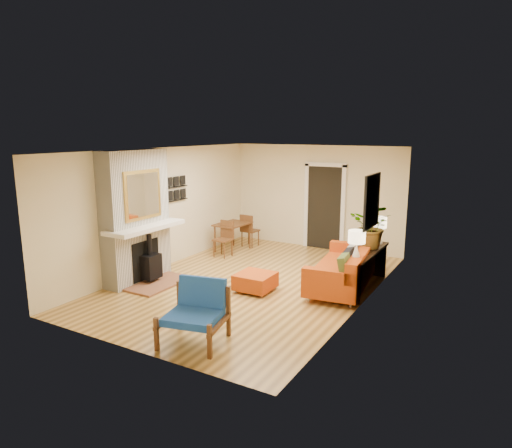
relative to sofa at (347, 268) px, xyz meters
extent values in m
plane|color=tan|center=(-1.74, -0.65, -0.39)|extent=(6.50, 6.50, 0.00)
plane|color=white|center=(-1.74, -0.65, 2.21)|extent=(6.50, 6.50, 0.00)
plane|color=#F5E5BF|center=(-1.74, 2.60, 0.91)|extent=(4.50, 0.00, 4.50)
plane|color=#F5E5BF|center=(-1.74, -3.90, 0.91)|extent=(4.50, 0.00, 4.50)
plane|color=#F5E5BF|center=(-3.99, -0.65, 0.91)|extent=(0.00, 6.50, 6.50)
plane|color=#F5E5BF|center=(0.51, -0.65, 0.91)|extent=(0.00, 6.50, 6.50)
cube|color=black|center=(-1.49, 2.57, 0.66)|extent=(0.88, 0.06, 2.10)
cube|color=white|center=(-1.98, 2.56, 0.66)|extent=(0.10, 0.08, 2.18)
cube|color=white|center=(-1.00, 2.56, 0.66)|extent=(0.10, 0.08, 2.18)
cube|color=white|center=(-1.49, 2.56, 1.74)|extent=(1.08, 0.08, 0.10)
cube|color=black|center=(0.48, -0.25, 1.36)|extent=(0.04, 0.85, 0.95)
cube|color=slate|center=(0.46, -0.25, 1.36)|extent=(0.01, 0.70, 0.80)
cube|color=black|center=(-3.95, -0.30, 1.03)|extent=(0.06, 0.95, 0.02)
cube|color=black|center=(-3.95, -0.30, 1.33)|extent=(0.06, 0.95, 0.02)
cube|color=white|center=(-3.78, -1.65, 1.47)|extent=(0.42, 1.50, 1.48)
cube|color=white|center=(-3.78, -1.65, 0.17)|extent=(0.42, 1.50, 1.12)
cube|color=white|center=(-3.53, -1.65, 0.73)|extent=(0.60, 1.68, 0.08)
cube|color=black|center=(-3.56, -1.65, 0.06)|extent=(0.03, 0.72, 0.78)
cube|color=brown|center=(-3.27, -1.65, -0.37)|extent=(0.75, 1.30, 0.04)
cube|color=black|center=(-3.45, -1.65, -0.05)|extent=(0.30, 0.36, 0.48)
cylinder|color=black|center=(-3.45, -1.65, 0.39)|extent=(0.10, 0.10, 0.40)
cube|color=gold|center=(-3.55, -1.65, 1.36)|extent=(0.04, 0.95, 0.95)
cube|color=silver|center=(-3.53, -1.65, 1.36)|extent=(0.01, 0.82, 0.82)
cylinder|color=silver|center=(-0.33, -1.04, -0.33)|extent=(0.05, 0.05, 0.11)
cylinder|color=silver|center=(0.41, -0.94, -0.33)|extent=(0.05, 0.05, 0.11)
cylinder|color=silver|center=(-0.58, 0.93, -0.33)|extent=(0.05, 0.05, 0.11)
cylinder|color=silver|center=(0.16, 1.02, -0.33)|extent=(0.05, 0.05, 0.11)
cube|color=red|center=(-0.09, -0.01, -0.12)|extent=(1.23, 2.33, 0.32)
cube|color=red|center=(0.28, 0.04, 0.22)|extent=(0.49, 2.24, 0.37)
cube|color=red|center=(0.04, -1.02, 0.15)|extent=(0.97, 0.31, 0.21)
cube|color=red|center=(-0.21, 1.00, 0.15)|extent=(0.97, 0.31, 0.21)
cube|color=#4B5A26|center=(0.24, -0.82, 0.27)|extent=(0.26, 0.45, 0.44)
cube|color=black|center=(0.19, -0.40, 0.27)|extent=(0.26, 0.45, 0.44)
cube|color=#999A95|center=(0.13, 0.02, 0.27)|extent=(0.26, 0.45, 0.44)
cube|color=maroon|center=(0.09, 0.39, 0.27)|extent=(0.26, 0.45, 0.44)
cube|color=black|center=(0.04, 0.81, 0.27)|extent=(0.26, 0.45, 0.44)
cylinder|color=silver|center=(-1.69, -1.29, -0.36)|extent=(0.03, 0.03, 0.05)
cylinder|color=silver|center=(-1.15, -1.28, -0.36)|extent=(0.03, 0.03, 0.05)
cylinder|color=silver|center=(-1.70, -0.75, -0.36)|extent=(0.03, 0.03, 0.05)
cylinder|color=silver|center=(-1.16, -0.74, -0.36)|extent=(0.03, 0.03, 0.05)
cube|color=red|center=(-1.43, -1.02, -0.19)|extent=(0.67, 0.67, 0.28)
cube|color=brown|center=(-1.49, -3.39, -0.06)|extent=(0.24, 0.81, 0.05)
cube|color=brown|center=(-1.41, -3.74, -0.15)|extent=(0.07, 0.07, 0.48)
cube|color=brown|center=(-1.58, -3.04, -0.01)|extent=(0.07, 0.07, 0.76)
cube|color=brown|center=(-0.73, -3.21, -0.06)|extent=(0.24, 0.81, 0.05)
cube|color=brown|center=(-0.65, -3.56, -0.15)|extent=(0.07, 0.07, 0.48)
cube|color=brown|center=(-0.81, -2.86, -0.01)|extent=(0.07, 0.07, 0.76)
cube|color=#1D3EB3|center=(-1.11, -3.30, 0.01)|extent=(0.85, 0.82, 0.11)
cube|color=#1D3EB3|center=(-1.19, -2.98, 0.27)|extent=(0.74, 0.34, 0.45)
cube|color=brown|center=(-3.39, 1.24, 0.29)|extent=(0.68, 0.94, 0.04)
cylinder|color=brown|center=(-3.66, 0.86, -0.06)|extent=(0.04, 0.04, 0.66)
cylinder|color=brown|center=(-3.15, 0.84, -0.06)|extent=(0.04, 0.04, 0.66)
cylinder|color=brown|center=(-3.62, 1.65, -0.06)|extent=(0.04, 0.04, 0.66)
cylinder|color=brown|center=(-3.11, 1.62, -0.06)|extent=(0.04, 0.04, 0.66)
cube|color=brown|center=(-3.28, 0.64, 0.02)|extent=(0.40, 0.40, 0.04)
cube|color=brown|center=(-3.27, 0.83, 0.25)|extent=(0.38, 0.05, 0.42)
cylinder|color=brown|center=(-3.44, 0.50, -0.19)|extent=(0.03, 0.03, 0.40)
cylinder|color=brown|center=(-3.13, 0.48, -0.19)|extent=(0.03, 0.03, 0.40)
cylinder|color=brown|center=(-3.43, 0.81, -0.19)|extent=(0.03, 0.03, 0.40)
cylinder|color=brown|center=(-3.12, 0.79, -0.19)|extent=(0.03, 0.03, 0.40)
cube|color=brown|center=(-3.22, 1.83, 0.02)|extent=(0.40, 0.40, 0.04)
cube|color=brown|center=(-3.23, 1.64, 0.25)|extent=(0.38, 0.05, 0.42)
cylinder|color=brown|center=(-3.38, 1.68, -0.19)|extent=(0.03, 0.03, 0.40)
cylinder|color=brown|center=(-3.07, 1.66, -0.19)|extent=(0.03, 0.03, 0.40)
cylinder|color=brown|center=(-3.37, 1.99, -0.19)|extent=(0.03, 0.03, 0.40)
cylinder|color=brown|center=(-3.06, 1.97, -0.19)|extent=(0.03, 0.03, 0.40)
cube|color=black|center=(0.33, 0.16, 0.31)|extent=(0.34, 1.85, 0.05)
cube|color=black|center=(0.33, -0.69, -0.05)|extent=(0.30, 0.04, 0.68)
cube|color=black|center=(0.33, 1.01, -0.05)|extent=(0.30, 0.04, 0.68)
cone|color=white|center=(0.33, -0.54, 0.49)|extent=(0.18, 0.18, 0.30)
cylinder|color=white|center=(0.33, -0.54, 0.67)|extent=(0.03, 0.03, 0.06)
cylinder|color=#FFEABF|center=(0.33, -0.54, 0.77)|extent=(0.30, 0.30, 0.22)
cone|color=white|center=(0.33, 0.89, 0.49)|extent=(0.18, 0.18, 0.30)
cylinder|color=white|center=(0.33, 0.89, 0.67)|extent=(0.03, 0.03, 0.06)
cylinder|color=#FFEABF|center=(0.33, 0.89, 0.77)|extent=(0.30, 0.30, 0.22)
imported|color=#1E5919|center=(0.32, 0.44, 0.78)|extent=(0.83, 0.73, 0.88)
camera|label=1|loc=(2.65, -8.07, 2.59)|focal=32.00mm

